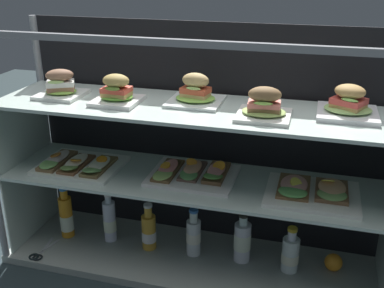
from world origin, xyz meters
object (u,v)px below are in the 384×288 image
Objects in this scene: plated_roll_sandwich_far_left at (197,93)px; plated_roll_sandwich_near_left_corner at (348,105)px; open_sandwich_tray_near_right_corner at (78,164)px; open_sandwich_tray_far_right at (192,173)px; kitchen_scissors at (39,254)px; plated_roll_sandwich_right_of_center at (117,92)px; juice_bottle_near_post at (66,217)px; juice_bottle_back_right at (290,254)px; juice_bottle_back_center at (242,241)px; juice_bottle_front_second at (149,231)px; juice_bottle_front_right_end at (195,236)px; orange_fruit_beside_bottles at (333,262)px; plated_roll_sandwich_left_of_center at (264,107)px; open_sandwich_tray_right_of_center at (313,191)px; juice_bottle_back_left at (110,221)px; plated_roll_sandwich_far_right at (61,86)px.

plated_roll_sandwich_far_left is 0.98× the size of plated_roll_sandwich_near_left_corner.
open_sandwich_tray_far_right is (0.48, 0.05, 0.00)m from open_sandwich_tray_near_right_corner.
kitchen_scissors is (-0.15, -0.13, -0.39)m from open_sandwich_tray_near_right_corner.
juice_bottle_near_post is at bearing 172.99° from plated_roll_sandwich_right_of_center.
plated_roll_sandwich_near_left_corner is 0.65m from juice_bottle_back_right.
open_sandwich_tray_near_right_corner is at bearing 40.61° from kitchen_scissors.
juice_bottle_back_center is 0.88m from kitchen_scissors.
plated_roll_sandwich_far_left is 0.66m from juice_bottle_front_second.
orange_fruit_beside_bottles is (0.58, 0.05, -0.05)m from juice_bottle_front_right_end.
plated_roll_sandwich_left_of_center is at bearing -8.01° from juice_bottle_front_second.
kitchen_scissors is at bearing -161.43° from plated_roll_sandwich_far_left.
plated_roll_sandwich_near_left_corner is at bearing 1.03° from juice_bottle_back_center.
orange_fruit_beside_bottles is (0.58, 0.06, -0.35)m from open_sandwich_tray_far_right.
open_sandwich_tray_far_right and open_sandwich_tray_right_of_center have the same top height.
juice_bottle_near_post is 1.00m from juice_bottle_back_right.
plated_roll_sandwich_near_left_corner is at bearing 34.39° from open_sandwich_tray_right_of_center.
plated_roll_sandwich_right_of_center reaches higher than juice_bottle_front_second.
juice_bottle_back_left is 1.06× the size of juice_bottle_back_center.
open_sandwich_tray_right_of_center is at bearing -32.49° from juice_bottle_back_right.
juice_bottle_near_post is at bearing 160.10° from open_sandwich_tray_near_right_corner.
plated_roll_sandwich_far_right is 0.74× the size of juice_bottle_back_left.
juice_bottle_back_left is (-0.40, -0.02, -0.62)m from plated_roll_sandwich_far_left.
open_sandwich_tray_right_of_center is 0.32m from juice_bottle_back_right.
plated_roll_sandwich_far_right is at bearing 58.85° from kitchen_scissors.
juice_bottle_front_right_end is 1.09× the size of juice_bottle_back_right.
plated_roll_sandwich_near_left_corner is 0.64m from open_sandwich_tray_far_right.
juice_bottle_back_center reaches higher than juice_bottle_front_right_end.
plated_roll_sandwich_left_of_center reaches higher than juice_bottle_back_left.
juice_bottle_back_center reaches higher than kitchen_scissors.
plated_roll_sandwich_left_of_center is (0.56, -0.02, -0.00)m from plated_roll_sandwich_right_of_center.
juice_bottle_front_second is 1.22× the size of kitchen_scissors.
plated_roll_sandwich_far_right is 0.70× the size of juice_bottle_near_post.
juice_bottle_back_center is at bearing 126.58° from plated_roll_sandwich_left_of_center.
juice_bottle_front_right_end is at bearing 175.00° from open_sandwich_tray_right_of_center.
plated_roll_sandwich_right_of_center is 0.87× the size of juice_bottle_back_right.
plated_roll_sandwich_near_left_corner is 1.31m from juice_bottle_near_post.
juice_bottle_back_left is at bearing -179.03° from juice_bottle_back_center.
open_sandwich_tray_near_right_corner is (-0.20, -0.00, -0.32)m from plated_roll_sandwich_right_of_center.
orange_fruit_beside_bottles is at bearing 6.70° from plated_roll_sandwich_right_of_center.
juice_bottle_front_second is at bearing -176.85° from juice_bottle_back_center.
juice_bottle_front_right_end is at bearing 1.87° from juice_bottle_near_post.
open_sandwich_tray_far_right is 1.35× the size of juice_bottle_near_post.
open_sandwich_tray_right_of_center is (0.95, 0.02, -0.00)m from open_sandwich_tray_near_right_corner.
plated_roll_sandwich_far_right is 1.14m from juice_bottle_back_right.
plated_roll_sandwich_left_of_center is 0.79m from juice_bottle_front_second.
plated_roll_sandwich_far_left is 0.81× the size of juice_bottle_near_post.
open_sandwich_tray_right_of_center is 1.44× the size of juice_bottle_back_left.
juice_bottle_back_right is (0.61, 0.01, -0.01)m from juice_bottle_front_second.
orange_fruit_beside_bottles is 1.24m from kitchen_scissors.
juice_bottle_back_center is at bearing 13.60° from kitchen_scissors.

